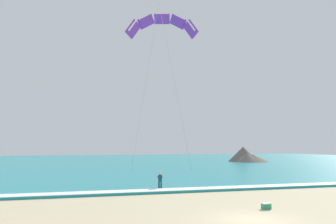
# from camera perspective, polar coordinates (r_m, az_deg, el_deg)

# --- Properties ---
(ground_plane) EXTENTS (200.00, 200.00, 0.00)m
(ground_plane) POSITION_cam_1_polar(r_m,az_deg,el_deg) (20.33, 14.07, -17.18)
(ground_plane) COLOR #C6B78E
(sea) EXTENTS (200.00, 120.00, 0.20)m
(sea) POSITION_cam_1_polar(r_m,az_deg,el_deg) (89.13, -9.95, -8.20)
(sea) COLOR teal
(sea) RESTS_ON ground
(surf_foam) EXTENTS (200.00, 1.85, 0.04)m
(surf_foam) POSITION_cam_1_polar(r_m,az_deg,el_deg) (31.36, 2.43, -12.81)
(surf_foam) COLOR white
(surf_foam) RESTS_ON sea
(surfboard) EXTENTS (0.77, 1.47, 0.09)m
(surfboard) POSITION_cam_1_polar(r_m,az_deg,el_deg) (32.12, -1.34, -13.00)
(surfboard) COLOR white
(surfboard) RESTS_ON ground
(kitesurfer) EXTENTS (0.61, 0.60, 1.69)m
(kitesurfer) POSITION_cam_1_polar(r_m,az_deg,el_deg) (32.03, -1.34, -11.37)
(kitesurfer) COLOR #143347
(kitesurfer) RESTS_ON ground
(kite_primary) EXTENTS (8.54, 9.60, 19.21)m
(kite_primary) POSITION_cam_1_polar(r_m,az_deg,el_deg) (43.10, -1.03, 14.61)
(kite_primary) COLOR purple
(headland_right) EXTENTS (9.93, 11.04, 3.87)m
(headland_right) POSITION_cam_1_polar(r_m,az_deg,el_deg) (86.94, 13.12, -7.29)
(headland_right) COLOR #56514C
(headland_right) RESTS_ON ground
(cooler_box) EXTENTS (0.58, 0.38, 0.40)m
(cooler_box) POSITION_cam_1_polar(r_m,az_deg,el_deg) (23.75, 16.17, -14.94)
(cooler_box) COLOR #238E5B
(cooler_box) RESTS_ON ground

